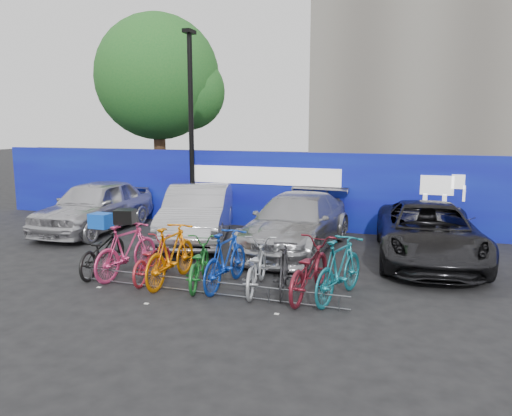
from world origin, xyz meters
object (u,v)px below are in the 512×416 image
at_px(tree, 163,80).
at_px(bike_2, 152,259).
at_px(bike_4, 199,263).
at_px(bike_7, 284,269).
at_px(bike_1, 127,250).
at_px(car_0, 95,206).
at_px(car_1, 198,213).
at_px(lamppost, 191,124).
at_px(bike_3, 171,254).
at_px(bike_8, 309,269).
at_px(bike_9, 339,269).
at_px(car_2, 296,223).
at_px(bike_rack, 205,287).
at_px(bike_0, 102,250).
at_px(car_3, 429,233).
at_px(bike_6, 256,266).
at_px(bike_5, 226,259).

relative_size(tree, bike_2, 4.57).
xyz_separation_m(bike_4, bike_7, (1.77, 0.09, 0.02)).
bearing_deg(bike_1, bike_2, -175.39).
relative_size(car_0, car_1, 0.98).
height_order(lamppost, bike_7, lamppost).
height_order(bike_3, bike_8, bike_3).
xyz_separation_m(bike_4, bike_9, (2.83, 0.11, 0.12)).
bearing_deg(car_2, lamppost, 156.58).
height_order(lamppost, bike_3, lamppost).
distance_m(lamppost, bike_8, 7.94).
xyz_separation_m(bike_rack, bike_7, (1.42, 0.57, 0.34)).
height_order(tree, bike_0, tree).
bearing_deg(bike_0, lamppost, -92.97).
xyz_separation_m(car_1, bike_8, (4.04, -3.58, -0.23)).
distance_m(car_3, bike_1, 7.01).
distance_m(bike_rack, car_3, 5.69).
height_order(lamppost, bike_4, lamppost).
distance_m(car_0, bike_1, 5.13).
distance_m(bike_2, bike_4, 1.10).
distance_m(bike_4, bike_7, 1.77).
bearing_deg(car_2, car_1, -179.68).
height_order(car_0, bike_1, car_0).
distance_m(bike_rack, car_0, 7.08).
bearing_deg(car_2, bike_6, -85.17).
height_order(bike_2, bike_6, bike_6).
bearing_deg(bike_5, bike_1, 2.89).
distance_m(bike_1, bike_5, 2.30).
relative_size(car_0, bike_9, 2.33).
relative_size(bike_rack, bike_2, 3.28).
relative_size(car_0, bike_7, 2.79).
xyz_separation_m(car_3, bike_0, (-6.77, -3.39, -0.19)).
relative_size(tree, bike_3, 3.83).
distance_m(tree, bike_3, 12.58).
distance_m(lamppost, bike_7, 7.65).
distance_m(car_2, bike_8, 3.61).
relative_size(bike_1, bike_9, 0.98).
xyz_separation_m(tree, bike_rack, (6.77, -10.66, -4.91)).
bearing_deg(bike_2, bike_3, 166.75).
distance_m(bike_1, bike_6, 2.93).
relative_size(lamppost, bike_5, 3.15).
height_order(tree, lamppost, tree).
height_order(car_3, bike_2, car_3).
bearing_deg(bike_6, car_1, -59.05).
bearing_deg(bike_9, bike_2, 15.43).
bearing_deg(bike_9, tree, -33.14).
bearing_deg(bike_0, car_1, -107.58).
height_order(car_1, bike_2, car_1).
bearing_deg(bike_0, bike_1, 168.57).
distance_m(bike_6, bike_9, 1.64).
bearing_deg(bike_7, car_0, -38.55).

